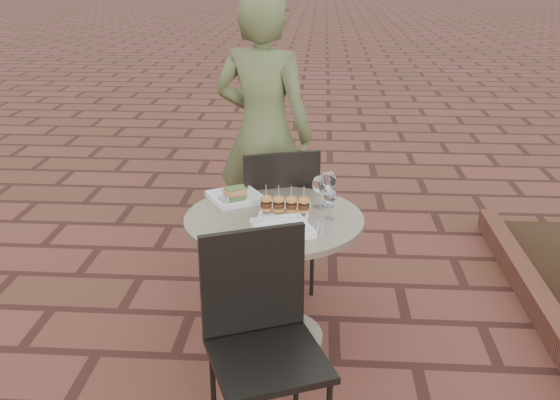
# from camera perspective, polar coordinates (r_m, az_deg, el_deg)

# --- Properties ---
(ground) EXTENTS (60.00, 60.00, 0.00)m
(ground) POSITION_cam_1_polar(r_m,az_deg,el_deg) (3.33, -2.36, -14.36)
(ground) COLOR #5B2C23
(ground) RESTS_ON ground
(cafe_table) EXTENTS (0.90, 0.90, 0.73)m
(cafe_table) POSITION_cam_1_polar(r_m,az_deg,el_deg) (3.23, -0.53, -5.55)
(cafe_table) COLOR gray
(cafe_table) RESTS_ON ground
(chair_far) EXTENTS (0.56, 0.56, 0.93)m
(chair_far) POSITION_cam_1_polar(r_m,az_deg,el_deg) (3.69, -0.22, -0.88)
(chair_far) COLOR black
(chair_far) RESTS_ON ground
(chair_near) EXTENTS (0.57, 0.57, 0.93)m
(chair_near) POSITION_cam_1_polar(r_m,az_deg,el_deg) (2.58, -1.76, -11.36)
(chair_near) COLOR black
(chair_near) RESTS_ON ground
(diner) EXTENTS (0.75, 0.60, 1.79)m
(diner) POSITION_cam_1_polar(r_m,az_deg,el_deg) (3.98, -1.51, 6.05)
(diner) COLOR #505830
(diner) RESTS_ON ground
(plate_salmon) EXTENTS (0.35, 0.35, 0.07)m
(plate_salmon) POSITION_cam_1_polar(r_m,az_deg,el_deg) (3.34, -4.11, 0.35)
(plate_salmon) COLOR white
(plate_salmon) RESTS_ON cafe_table
(plate_sliders) EXTENTS (0.26, 0.26, 0.16)m
(plate_sliders) POSITION_cam_1_polar(r_m,az_deg,el_deg) (3.13, 0.45, -0.73)
(plate_sliders) COLOR white
(plate_sliders) RESTS_ON cafe_table
(plate_tuna) EXTENTS (0.33, 0.33, 0.03)m
(plate_tuna) POSITION_cam_1_polar(r_m,az_deg,el_deg) (2.96, 0.20, -2.59)
(plate_tuna) COLOR white
(plate_tuna) RESTS_ON cafe_table
(wine_glass_right) EXTENTS (0.06, 0.06, 0.15)m
(wine_glass_right) POSITION_cam_1_polar(r_m,az_deg,el_deg) (3.08, 4.63, 0.22)
(wine_glass_right) COLOR white
(wine_glass_right) RESTS_ON cafe_table
(wine_glass_mid) EXTENTS (0.07, 0.07, 0.17)m
(wine_glass_mid) POSITION_cam_1_polar(r_m,az_deg,el_deg) (3.20, 3.61, 1.37)
(wine_glass_mid) COLOR white
(wine_glass_mid) RESTS_ON cafe_table
(wine_glass_far) EXTENTS (0.08, 0.08, 0.19)m
(wine_glass_far) POSITION_cam_1_polar(r_m,az_deg,el_deg) (3.22, 4.43, 1.73)
(wine_glass_far) COLOR white
(wine_glass_far) RESTS_ON cafe_table
(steel_ramekin) EXTENTS (0.07, 0.07, 0.05)m
(steel_ramekin) POSITION_cam_1_polar(r_m,az_deg,el_deg) (3.28, -5.17, -0.05)
(steel_ramekin) COLOR silver
(steel_ramekin) RESTS_ON cafe_table
(cutlery_set) EXTENTS (0.10, 0.20, 0.00)m
(cutlery_set) POSITION_cam_1_polar(r_m,az_deg,el_deg) (2.98, 3.40, -2.75)
(cutlery_set) COLOR silver
(cutlery_set) RESTS_ON cafe_table
(planter_curb) EXTENTS (0.12, 3.00, 0.15)m
(planter_curb) POSITION_cam_1_polar(r_m,az_deg,el_deg) (3.75, 23.70, -10.55)
(planter_curb) COLOR brown
(planter_curb) RESTS_ON ground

